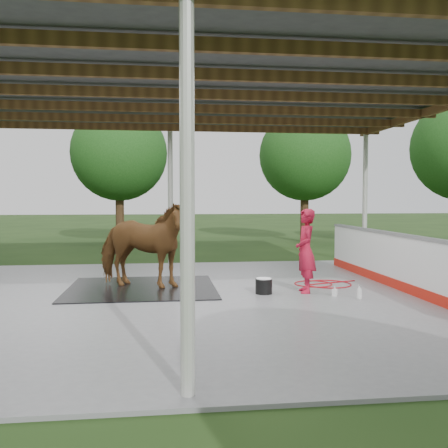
{
  "coord_description": "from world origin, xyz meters",
  "views": [
    {
      "loc": [
        -0.23,
        -9.36,
        1.92
      ],
      "look_at": [
        1.02,
        0.69,
        1.39
      ],
      "focal_mm": 40.0,
      "sensor_mm": 36.0,
      "label": 1
    }
  ],
  "objects": [
    {
      "name": "tree_belt",
      "position": [
        0.3,
        0.9,
        3.79
      ],
      "size": [
        28.0,
        28.0,
        5.8
      ],
      "color": "#382314",
      "rests_on": "ground"
    },
    {
      "name": "handler",
      "position": [
        2.58,
        0.18,
        0.88
      ],
      "size": [
        0.45,
        0.64,
        1.66
      ],
      "primitive_type": "imported",
      "rotation": [
        0.0,
        0.0,
        -1.66
      ],
      "color": "#AB122C",
      "rests_on": "concrete_slab"
    },
    {
      "name": "concrete_slab",
      "position": [
        0.0,
        0.0,
        0.03
      ],
      "size": [
        12.0,
        10.0,
        0.05
      ],
      "primitive_type": "cube",
      "color": "slate",
      "rests_on": "ground"
    },
    {
      "name": "horse",
      "position": [
        -0.66,
        1.02,
        0.96
      ],
      "size": [
        2.3,
        1.71,
        1.77
      ],
      "primitive_type": "imported",
      "rotation": [
        0.0,
        0.0,
        1.16
      ],
      "color": "brown",
      "rests_on": "rubber_mat"
    },
    {
      "name": "ground",
      "position": [
        0.0,
        0.0,
        0.0
      ],
      "size": [
        100.0,
        100.0,
        0.0
      ],
      "primitive_type": "plane",
      "color": "#1E3814"
    },
    {
      "name": "hose_coil",
      "position": [
        3.2,
        1.02,
        0.06
      ],
      "size": [
        1.47,
        1.01,
        0.02
      ],
      "color": "#9D0B13",
      "rests_on": "concrete_slab"
    },
    {
      "name": "rubber_mat",
      "position": [
        -0.66,
        1.02,
        0.06
      ],
      "size": [
        3.01,
        2.82,
        0.02
      ],
      "primitive_type": "cube",
      "color": "black",
      "rests_on": "concrete_slab"
    },
    {
      "name": "wash_bucket",
      "position": [
        1.73,
        0.15,
        0.21
      ],
      "size": [
        0.33,
        0.33,
        0.31
      ],
      "color": "black",
      "rests_on": "concrete_slab"
    },
    {
      "name": "pavilion_structure",
      "position": [
        0.0,
        -0.0,
        3.97
      ],
      "size": [
        12.6,
        10.6,
        4.05
      ],
      "color": "beige",
      "rests_on": "ground"
    },
    {
      "name": "soap_bottle_b",
      "position": [
        3.02,
        -0.27,
        0.15
      ],
      "size": [
        0.12,
        0.13,
        0.2
      ],
      "primitive_type": "imported",
      "rotation": [
        0.0,
        0.0,
        -0.58
      ],
      "color": "#338CD8",
      "rests_on": "concrete_slab"
    },
    {
      "name": "dasher_board",
      "position": [
        4.6,
        0.0,
        0.59
      ],
      "size": [
        0.16,
        8.0,
        1.15
      ],
      "color": "red",
      "rests_on": "concrete_slab"
    },
    {
      "name": "soap_bottle_a",
      "position": [
        3.38,
        -0.6,
        0.18
      ],
      "size": [
        0.13,
        0.13,
        0.27
      ],
      "primitive_type": "imported",
      "rotation": [
        0.0,
        0.0,
        0.31
      ],
      "color": "silver",
      "rests_on": "concrete_slab"
    }
  ]
}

